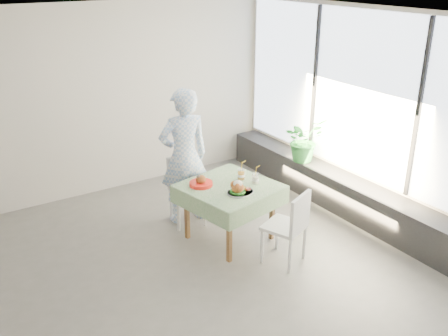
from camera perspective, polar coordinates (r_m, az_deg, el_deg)
floor at (r=5.91m, az=-6.56°, el=-11.46°), size 6.00×6.00×0.00m
ceiling at (r=4.94m, az=-8.05°, el=16.61°), size 6.00×6.00×0.00m
wall_back at (r=7.50m, az=-15.73°, el=7.08°), size 6.00×0.02×2.80m
wall_front at (r=3.42m, az=11.92°, el=-11.59°), size 6.00×0.02×2.80m
wall_right at (r=7.01m, az=15.46°, el=6.07°), size 0.02×5.00×2.80m
window_pane at (r=6.93m, az=15.50°, el=8.01°), size 0.01×4.80×2.18m
window_ledge at (r=7.27m, az=13.46°, el=-2.86°), size 0.40×4.80×0.50m
cafe_table at (r=6.26m, az=0.63°, el=-4.36°), size 1.22×1.22×0.74m
chair_far at (r=6.76m, az=-4.24°, el=-4.03°), size 0.50×0.50×0.90m
chair_near at (r=5.93m, az=6.94°, el=-8.20°), size 0.56×0.56×0.91m
diner at (r=6.57m, az=-4.59°, el=1.31°), size 0.72×0.52×1.85m
main_dish at (r=5.91m, az=1.72°, el=-2.43°), size 0.34×0.34×0.17m
juice_cup_orange at (r=6.28m, az=1.98°, el=-0.77°), size 0.10×0.10×0.28m
juice_cup_lemonade at (r=6.18m, az=3.61°, el=-1.24°), size 0.09×0.09×0.26m
second_dish at (r=6.13m, az=-2.65°, el=-1.67°), size 0.29×0.29×0.14m
potted_plant at (r=7.55m, az=9.11°, el=3.21°), size 0.62×0.54×0.66m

